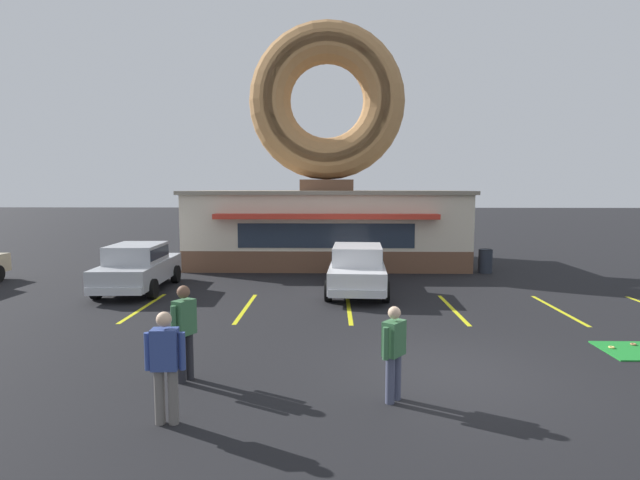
# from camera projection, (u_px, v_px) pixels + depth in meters

# --- Properties ---
(ground_plane) EXTENTS (160.00, 160.00, 0.00)m
(ground_plane) POSITION_uv_depth(u_px,v_px,m) (449.00, 373.00, 9.44)
(ground_plane) COLOR black
(donut_shop_building) EXTENTS (12.30, 6.75, 10.96)m
(donut_shop_building) POSITION_uv_depth(u_px,v_px,m) (327.00, 182.00, 22.97)
(donut_shop_building) COLOR brown
(donut_shop_building) RESTS_ON ground
(mini_donut_mid_centre) EXTENTS (0.13, 0.13, 0.04)m
(mini_donut_mid_centre) POSITION_uv_depth(u_px,v_px,m) (612.00, 347.00, 10.79)
(mini_donut_mid_centre) COLOR #E5C666
(mini_donut_mid_centre) RESTS_ON putting_mat
(mini_donut_mid_right) EXTENTS (0.13, 0.13, 0.04)m
(mini_donut_mid_right) POSITION_uv_depth(u_px,v_px,m) (633.00, 344.00, 11.00)
(mini_donut_mid_right) COLOR #A5724C
(mini_donut_mid_right) RESTS_ON putting_mat
(car_silver) EXTENTS (2.12, 4.63, 1.60)m
(car_silver) POSITION_uv_depth(u_px,v_px,m) (138.00, 265.00, 16.92)
(car_silver) COLOR #B2B5BA
(car_silver) RESTS_ON ground
(car_white) EXTENTS (2.16, 4.64, 1.60)m
(car_white) POSITION_uv_depth(u_px,v_px,m) (357.00, 267.00, 16.55)
(car_white) COLOR silver
(car_white) RESTS_ON ground
(pedestrian_blue_sweater_man) EXTENTS (0.39, 0.53, 1.76)m
(pedestrian_blue_sweater_man) POSITION_uv_depth(u_px,v_px,m) (184.00, 328.00, 8.94)
(pedestrian_blue_sweater_man) COLOR #232328
(pedestrian_blue_sweater_man) RESTS_ON ground
(pedestrian_hooded_kid) EXTENTS (0.60, 0.26, 1.69)m
(pedestrian_hooded_kid) POSITION_uv_depth(u_px,v_px,m) (165.00, 362.00, 7.30)
(pedestrian_hooded_kid) COLOR slate
(pedestrian_hooded_kid) RESTS_ON ground
(pedestrian_leather_jacket_man) EXTENTS (0.42, 0.49, 1.58)m
(pedestrian_leather_jacket_man) POSITION_uv_depth(u_px,v_px,m) (394.00, 349.00, 8.09)
(pedestrian_leather_jacket_man) COLOR #474C66
(pedestrian_leather_jacket_man) RESTS_ON ground
(trash_bin) EXTENTS (0.57, 0.57, 0.97)m
(trash_bin) POSITION_uv_depth(u_px,v_px,m) (485.00, 261.00, 20.54)
(trash_bin) COLOR #232833
(trash_bin) RESTS_ON ground
(parking_stripe_far_left) EXTENTS (0.12, 3.60, 0.01)m
(parking_stripe_far_left) POSITION_uv_depth(u_px,v_px,m) (144.00, 307.00, 14.59)
(parking_stripe_far_left) COLOR yellow
(parking_stripe_far_left) RESTS_ON ground
(parking_stripe_left) EXTENTS (0.12, 3.60, 0.01)m
(parking_stripe_left) POSITION_uv_depth(u_px,v_px,m) (246.00, 308.00, 14.52)
(parking_stripe_left) COLOR yellow
(parking_stripe_left) RESTS_ON ground
(parking_stripe_mid_left) EXTENTS (0.12, 3.60, 0.01)m
(parking_stripe_mid_left) POSITION_uv_depth(u_px,v_px,m) (349.00, 308.00, 14.45)
(parking_stripe_mid_left) COLOR yellow
(parking_stripe_mid_left) RESTS_ON ground
(parking_stripe_centre) EXTENTS (0.12, 3.60, 0.01)m
(parking_stripe_centre) POSITION_uv_depth(u_px,v_px,m) (453.00, 309.00, 14.38)
(parking_stripe_centre) COLOR yellow
(parking_stripe_centre) RESTS_ON ground
(parking_stripe_mid_right) EXTENTS (0.12, 3.60, 0.01)m
(parking_stripe_mid_right) POSITION_uv_depth(u_px,v_px,m) (558.00, 310.00, 14.31)
(parking_stripe_mid_right) COLOR yellow
(parking_stripe_mid_right) RESTS_ON ground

